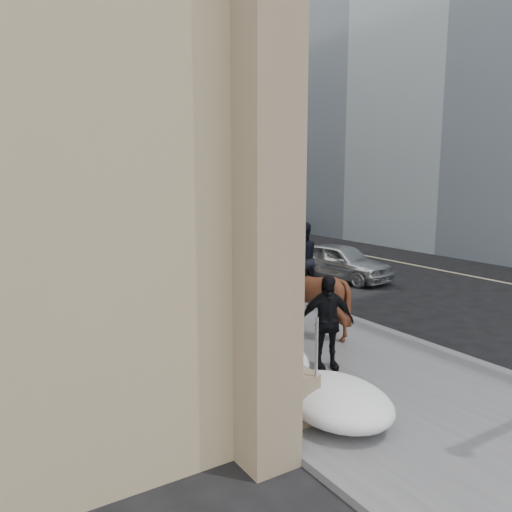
# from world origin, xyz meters

# --- Properties ---
(ground) EXTENTS (140.00, 140.00, 0.00)m
(ground) POSITION_xyz_m (0.00, 0.00, 0.00)
(ground) COLOR black
(ground) RESTS_ON ground
(sidewalk) EXTENTS (5.00, 80.00, 0.12)m
(sidewalk) POSITION_xyz_m (0.00, 10.00, 0.06)
(sidewalk) COLOR #4B4B4D
(sidewalk) RESTS_ON ground
(curb) EXTENTS (0.24, 80.00, 0.12)m
(curb) POSITION_xyz_m (2.62, 10.00, 0.06)
(curb) COLOR slate
(curb) RESTS_ON ground
(lane_line) EXTENTS (0.15, 70.00, 0.01)m
(lane_line) POSITION_xyz_m (10.50, 10.00, 0.01)
(lane_line) COLOR #BFB78C
(lane_line) RESTS_ON ground
(far_podium) EXTENTS (2.00, 80.00, 4.00)m
(far_podium) POSITION_xyz_m (15.50, 10.00, 2.00)
(far_podium) COLOR #7A6A4E
(far_podium) RESTS_ON ground
(bg_building_mid) EXTENTS (30.00, 12.00, 28.00)m
(bg_building_mid) POSITION_xyz_m (4.00, 60.00, 14.00)
(bg_building_mid) COLOR slate
(bg_building_mid) RESTS_ON ground
(streetlight_mid) EXTENTS (1.71, 0.24, 8.00)m
(streetlight_mid) POSITION_xyz_m (2.74, 14.00, 4.58)
(streetlight_mid) COLOR #2D2D30
(streetlight_mid) RESTS_ON ground
(streetlight_far) EXTENTS (1.71, 0.24, 8.00)m
(streetlight_far) POSITION_xyz_m (2.74, 34.00, 4.58)
(streetlight_far) COLOR #2D2D30
(streetlight_far) RESTS_ON ground
(traffic_signal) EXTENTS (4.10, 0.22, 6.00)m
(traffic_signal) POSITION_xyz_m (2.07, 22.00, 4.00)
(traffic_signal) COLOR #2D2D30
(traffic_signal) RESTS_ON ground
(snow_bank) EXTENTS (1.70, 18.10, 0.76)m
(snow_bank) POSITION_xyz_m (-1.42, 8.11, 0.47)
(snow_bank) COLOR silver
(snow_bank) RESTS_ON sidewalk
(mounted_horse_left) EXTENTS (2.18, 3.02, 2.82)m
(mounted_horse_left) POSITION_xyz_m (-1.01, 1.51, 1.32)
(mounted_horse_left) COLOR #462C15
(mounted_horse_left) RESTS_ON sidewalk
(mounted_horse_right) EXTENTS (1.88, 2.03, 2.62)m
(mounted_horse_right) POSITION_xyz_m (0.69, 1.52, 1.20)
(mounted_horse_right) COLOR #402012
(mounted_horse_right) RESTS_ON sidewalk
(pedestrian) EXTENTS (1.17, 0.83, 1.85)m
(pedestrian) POSITION_xyz_m (-0.23, -0.36, 1.05)
(pedestrian) COLOR black
(pedestrian) RESTS_ON sidewalk
(car_silver) EXTENTS (2.26, 4.13, 1.33)m
(car_silver) POSITION_xyz_m (5.92, 6.12, 0.67)
(car_silver) COLOR silver
(car_silver) RESTS_ON ground
(car_grey) EXTENTS (2.21, 4.59, 1.29)m
(car_grey) POSITION_xyz_m (11.36, 19.27, 0.64)
(car_grey) COLOR slate
(car_grey) RESTS_ON ground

